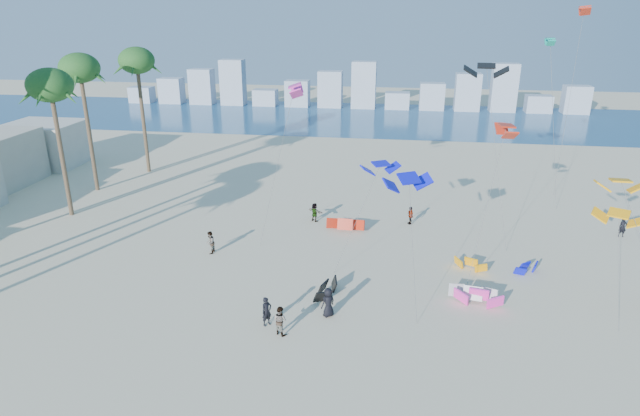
# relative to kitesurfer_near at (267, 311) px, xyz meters

# --- Properties ---
(ground) EXTENTS (220.00, 220.00, 0.00)m
(ground) POSITION_rel_kitesurfer_near_xyz_m (-1.03, -7.86, -0.90)
(ground) COLOR beige
(ground) RESTS_ON ground
(ocean) EXTENTS (220.00, 220.00, 0.00)m
(ocean) POSITION_rel_kitesurfer_near_xyz_m (-1.03, 64.14, -0.90)
(ocean) COLOR navy
(ocean) RESTS_ON ground
(kitesurfer_near) EXTENTS (0.76, 0.78, 1.80)m
(kitesurfer_near) POSITION_rel_kitesurfer_near_xyz_m (0.00, 0.00, 0.00)
(kitesurfer_near) COLOR black
(kitesurfer_near) RESTS_ON ground
(kitesurfer_mid) EXTENTS (1.08, 1.00, 1.77)m
(kitesurfer_mid) POSITION_rel_kitesurfer_near_xyz_m (0.97, -0.79, -0.02)
(kitesurfer_mid) COLOR gray
(kitesurfer_mid) RESTS_ON ground
(kitesurfers_far) EXTENTS (32.86, 16.89, 1.91)m
(kitesurfers_far) POSITION_rel_kitesurfer_near_xyz_m (8.61, 9.62, -0.01)
(kitesurfers_far) COLOR black
(kitesurfers_far) RESTS_ON ground
(grounded_kites) EXTENTS (16.29, 12.96, 1.03)m
(grounded_kites) POSITION_rel_kitesurfer_near_xyz_m (8.98, 7.77, -0.44)
(grounded_kites) COLOR black
(grounded_kites) RESTS_ON ground
(flying_kites) EXTENTS (35.84, 31.98, 18.30)m
(flying_kites) POSITION_rel_kitesurfer_near_xyz_m (14.64, 14.94, 9.95)
(flying_kites) COLOR #0C12DB
(flying_kites) RESTS_ON ground
(distant_skyline) EXTENTS (85.00, 3.00, 8.40)m
(distant_skyline) POSITION_rel_kitesurfer_near_xyz_m (-2.22, 74.14, 2.19)
(distant_skyline) COLOR #9EADBF
(distant_skyline) RESTS_ON ground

